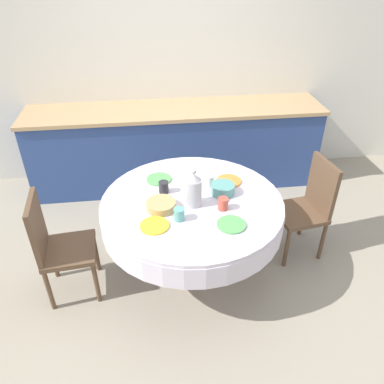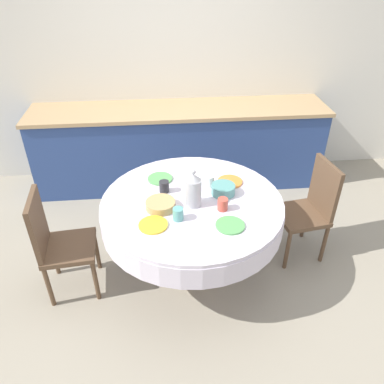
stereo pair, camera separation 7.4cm
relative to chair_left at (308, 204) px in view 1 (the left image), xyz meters
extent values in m
plane|color=#9E937F|center=(-1.05, -0.16, -0.50)|extent=(12.00, 12.00, 0.00)
cube|color=silver|center=(-1.05, 1.66, 0.80)|extent=(7.00, 0.05, 2.60)
cube|color=#2D4784|center=(-1.05, 1.33, -0.06)|extent=(3.20, 0.60, 0.88)
cube|color=tan|center=(-1.05, 1.33, 0.40)|extent=(3.24, 0.64, 0.04)
cylinder|color=brown|center=(-1.05, -0.16, -0.48)|extent=(0.44, 0.44, 0.04)
cylinder|color=brown|center=(-1.05, -0.16, -0.21)|extent=(0.11, 0.11, 0.49)
cylinder|color=silver|center=(-1.05, -0.16, 0.12)|extent=(1.43, 1.43, 0.18)
cylinder|color=silver|center=(-1.05, -0.16, 0.23)|extent=(1.42, 1.42, 0.03)
cube|color=brown|center=(-0.08, -0.01, -0.08)|extent=(0.46, 0.46, 0.04)
cube|color=brown|center=(0.10, 0.02, 0.18)|extent=(0.09, 0.38, 0.47)
cylinder|color=brown|center=(-0.23, -0.21, -0.30)|extent=(0.04, 0.04, 0.40)
cylinder|color=brown|center=(-0.28, 0.14, -0.30)|extent=(0.04, 0.04, 0.40)
cylinder|color=brown|center=(0.12, -0.16, -0.30)|extent=(0.04, 0.04, 0.40)
cylinder|color=brown|center=(0.07, 0.19, -0.30)|extent=(0.04, 0.04, 0.40)
cube|color=brown|center=(-2.02, -0.25, -0.08)|extent=(0.44, 0.44, 0.04)
cube|color=brown|center=(-2.20, -0.27, 0.18)|extent=(0.07, 0.38, 0.47)
cylinder|color=brown|center=(-1.86, -0.06, -0.30)|extent=(0.04, 0.04, 0.40)
cylinder|color=brown|center=(-1.83, -0.41, -0.30)|extent=(0.04, 0.04, 0.40)
cylinder|color=brown|center=(-2.22, -0.09, -0.30)|extent=(0.04, 0.04, 0.40)
cylinder|color=brown|center=(-2.18, -0.44, -0.30)|extent=(0.04, 0.04, 0.40)
cylinder|color=yellow|center=(-1.35, -0.44, 0.25)|extent=(0.21, 0.21, 0.01)
cylinder|color=#5BA39E|center=(-1.17, -0.38, 0.29)|extent=(0.08, 0.08, 0.09)
cylinder|color=#5BA85B|center=(-0.81, -0.50, 0.25)|extent=(0.21, 0.21, 0.01)
cylinder|color=#CC4C3D|center=(-0.83, -0.30, 0.29)|extent=(0.08, 0.08, 0.09)
cylinder|color=#5BA85B|center=(-1.29, 0.18, 0.25)|extent=(0.21, 0.21, 0.01)
cylinder|color=#28282D|center=(-1.26, -0.01, 0.29)|extent=(0.08, 0.08, 0.09)
cylinder|color=orange|center=(-0.71, 0.08, 0.25)|extent=(0.21, 0.21, 0.01)
cylinder|color=white|center=(-0.88, 0.04, 0.29)|extent=(0.08, 0.08, 0.09)
cylinder|color=#B2B2B7|center=(-1.04, -0.21, 0.35)|extent=(0.12, 0.12, 0.22)
cone|color=#B2B2B7|center=(-1.04, -0.21, 0.49)|extent=(0.11, 0.11, 0.05)
sphere|color=#B2B2B7|center=(-1.04, -0.21, 0.53)|extent=(0.04, 0.04, 0.04)
cylinder|color=tan|center=(-1.29, -0.24, 0.27)|extent=(0.22, 0.22, 0.06)
cylinder|color=#569993|center=(-0.79, -0.09, 0.28)|extent=(0.19, 0.19, 0.08)
camera|label=1|loc=(-1.34, -2.52, 1.91)|focal=35.00mm
camera|label=2|loc=(-1.27, -2.53, 1.91)|focal=35.00mm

